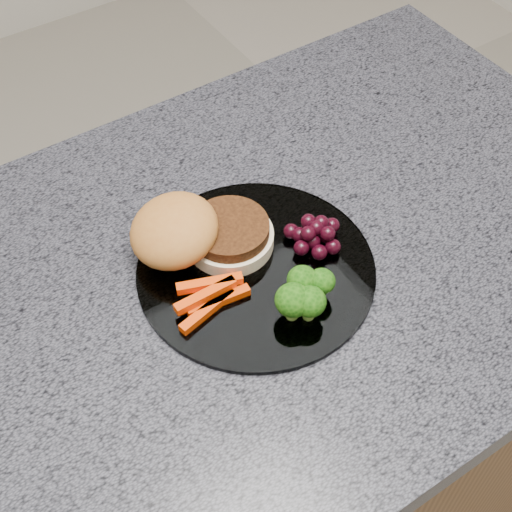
% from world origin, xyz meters
% --- Properties ---
extents(island_cabinet, '(1.20, 0.60, 0.86)m').
position_xyz_m(island_cabinet, '(0.00, 0.00, 0.43)').
color(island_cabinet, brown).
rests_on(island_cabinet, ground).
extents(countertop, '(1.20, 0.60, 0.04)m').
position_xyz_m(countertop, '(0.00, 0.00, 0.88)').
color(countertop, '#474750').
rests_on(countertop, island_cabinet).
extents(plate, '(0.26, 0.26, 0.01)m').
position_xyz_m(plate, '(0.11, -0.01, 0.90)').
color(plate, white).
rests_on(plate, countertop).
extents(burger, '(0.16, 0.13, 0.05)m').
position_xyz_m(burger, '(0.07, 0.05, 0.93)').
color(burger, beige).
rests_on(burger, plate).
extents(carrot_sticks, '(0.09, 0.05, 0.02)m').
position_xyz_m(carrot_sticks, '(0.04, -0.02, 0.91)').
color(carrot_sticks, '#E93B03').
rests_on(carrot_sticks, plate).
extents(broccoli, '(0.07, 0.06, 0.04)m').
position_xyz_m(broccoli, '(0.12, -0.08, 0.93)').
color(broccoli, olive).
rests_on(broccoli, plate).
extents(grape_bunch, '(0.07, 0.06, 0.03)m').
position_xyz_m(grape_bunch, '(0.18, -0.02, 0.92)').
color(grape_bunch, black).
rests_on(grape_bunch, plate).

